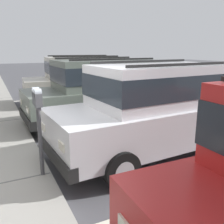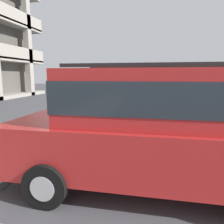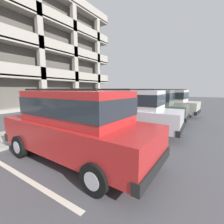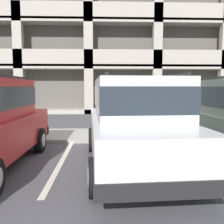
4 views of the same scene
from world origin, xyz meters
name	(u,v)px [view 2 (image 2 of 4)]	position (x,y,z in m)	size (l,w,h in m)	color
ground_plane	(83,134)	(0.00, 0.00, -0.05)	(80.00, 80.00, 0.10)	#4C4C51
sidewalk	(47,129)	(0.00, 1.30, 0.06)	(40.00, 2.20, 0.12)	#9E9B93
parking_stall_lines	(130,124)	(1.53, -1.40, 0.00)	(12.34, 4.80, 0.01)	silver
silver_suv	(152,101)	(0.15, -2.23, 1.09)	(2.20, 4.87, 2.03)	silver
red_sedan	(154,124)	(-3.20, -2.26, 1.09)	(2.08, 4.81, 2.03)	red
dark_hatchback	(150,94)	(2.87, -2.12, 1.09)	(2.10, 4.82, 2.03)	#5B665B
blue_coupe	(158,89)	(5.88, -2.50, 1.09)	(2.28, 4.91, 2.03)	beige
parking_meter_near	(72,94)	(0.01, 0.35, 1.27)	(0.35, 0.12, 1.55)	#47474C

